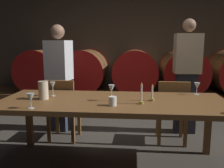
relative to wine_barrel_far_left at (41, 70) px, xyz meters
name	(u,v)px	position (x,y,z in m)	size (l,w,h in m)	color
back_wall	(135,38)	(1.85, 0.55, 0.64)	(7.12, 0.24, 2.91)	#473A2D
barrel_shelf	(134,102)	(1.85, 0.00, -0.61)	(6.40, 0.90, 0.41)	brown
wine_barrel_far_left	(41,70)	(0.00, 0.00, 0.00)	(0.83, 0.86, 0.83)	brown
wine_barrel_left	(85,71)	(0.89, 0.00, 0.00)	(0.83, 0.86, 0.83)	brown
wine_barrel_center	(135,71)	(1.87, 0.00, 0.00)	(0.83, 0.86, 0.83)	brown
wine_barrel_right	(183,72)	(2.78, 0.00, 0.00)	(0.83, 0.86, 0.83)	brown
dining_table	(113,106)	(1.62, -2.15, -0.12)	(2.43, 0.95, 0.77)	brown
chair_left	(62,107)	(0.86, -1.49, -0.33)	(0.41, 0.41, 0.88)	brown
chair_right	(172,109)	(2.37, -1.46, -0.33)	(0.41, 0.41, 0.88)	brown
guest_left	(59,77)	(0.69, -1.05, 0.02)	(0.43, 0.34, 1.64)	#33384C
guest_right	(186,76)	(2.63, -0.99, 0.06)	(0.39, 0.25, 1.71)	black
candle_left	(141,98)	(1.92, -2.28, 0.01)	(0.05, 0.05, 0.22)	olive
candle_right	(152,96)	(2.04, -2.15, -0.01)	(0.05, 0.05, 0.19)	olive
pitcher	(43,90)	(0.87, -2.17, 0.04)	(0.11, 0.11, 0.20)	beige
wine_glass_far_left	(31,98)	(0.89, -2.54, 0.05)	(0.08, 0.08, 0.14)	silver
wine_glass_center_left	(53,86)	(0.92, -2.01, 0.07)	(0.06, 0.06, 0.16)	silver
wine_glass_center_right	(111,89)	(1.61, -2.18, 0.07)	(0.07, 0.07, 0.17)	white
wine_glass_far_right	(197,86)	(2.59, -1.78, 0.05)	(0.07, 0.07, 0.14)	white
cup_left	(113,101)	(1.64, -2.38, -0.01)	(0.08, 0.08, 0.09)	white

